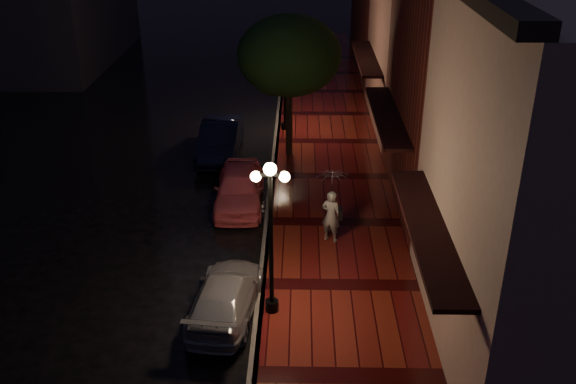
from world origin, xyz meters
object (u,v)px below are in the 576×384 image
(streetlamp_near, at_px, (271,231))
(pink_car, at_px, (239,188))
(navy_car, at_px, (220,139))
(streetlamp_far, at_px, (285,77))
(street_tree, at_px, (289,58))
(parking_meter, at_px, (272,206))
(woman_with_umbrella, at_px, (332,195))
(silver_car, at_px, (226,296))

(streetlamp_near, relative_size, pink_car, 1.04)
(streetlamp_near, height_order, navy_car, streetlamp_near)
(streetlamp_far, bearing_deg, pink_car, -100.83)
(street_tree, distance_m, parking_meter, 7.24)
(streetlamp_far, xyz_separation_m, pink_car, (-1.44, -7.54, -1.90))
(streetlamp_near, xyz_separation_m, woman_with_umbrella, (1.72, 3.78, -0.85))
(street_tree, relative_size, parking_meter, 4.36)
(streetlamp_far, distance_m, woman_with_umbrella, 10.39)
(streetlamp_near, relative_size, streetlamp_far, 1.00)
(navy_car, height_order, woman_with_umbrella, woman_with_umbrella)
(streetlamp_far, relative_size, woman_with_umbrella, 1.78)
(woman_with_umbrella, bearing_deg, parking_meter, 2.46)
(streetlamp_near, bearing_deg, streetlamp_far, 90.00)
(streetlamp_far, xyz_separation_m, woman_with_umbrella, (1.72, -10.22, -0.85))
(parking_meter, bearing_deg, woman_with_umbrella, -28.57)
(streetlamp_far, height_order, pink_car, streetlamp_far)
(navy_car, bearing_deg, pink_car, -74.15)
(navy_car, distance_m, woman_with_umbrella, 8.58)
(street_tree, distance_m, silver_car, 11.66)
(streetlamp_near, xyz_separation_m, street_tree, (0.26, 10.99, 1.64))
(pink_car, bearing_deg, woman_with_umbrella, -41.79)
(streetlamp_far, xyz_separation_m, parking_meter, (-0.20, -9.44, -1.64))
(street_tree, bearing_deg, streetlamp_near, -91.35)
(pink_car, distance_m, parking_meter, 2.29)
(silver_car, bearing_deg, woman_with_umbrella, -121.84)
(navy_car, bearing_deg, streetlamp_far, 48.82)
(pink_car, relative_size, silver_car, 1.04)
(navy_car, bearing_deg, silver_car, -81.46)
(streetlamp_far, bearing_deg, street_tree, -85.09)
(street_tree, distance_m, pink_car, 5.99)
(navy_car, xyz_separation_m, silver_car, (1.43, -11.07, -0.17))
(pink_car, bearing_deg, streetlamp_near, -78.93)
(streetlamp_far, height_order, navy_car, streetlamp_far)
(pink_car, height_order, parking_meter, parking_meter)
(street_tree, height_order, parking_meter, street_tree)
(navy_car, bearing_deg, woman_with_umbrella, -57.92)
(woman_with_umbrella, xyz_separation_m, parking_meter, (-1.92, 0.77, -0.80))
(street_tree, height_order, woman_with_umbrella, street_tree)
(streetlamp_near, relative_size, navy_car, 0.95)
(woman_with_umbrella, bearing_deg, streetlamp_near, 89.98)
(streetlamp_near, xyz_separation_m, silver_car, (-1.23, 0.02, -2.02))
(street_tree, height_order, navy_car, street_tree)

